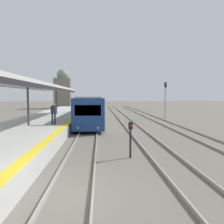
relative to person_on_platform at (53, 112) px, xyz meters
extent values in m
plane|color=#666056|center=(2.65, -10.40, -1.88)|extent=(240.00, 240.00, 0.00)
cube|color=gray|center=(1.93, -10.40, -1.80)|extent=(0.07, 120.00, 0.15)
cube|color=gray|center=(3.37, -10.40, -1.80)|extent=(0.07, 120.00, 0.15)
cube|color=gray|center=(6.09, -10.40, -1.80)|extent=(0.07, 120.00, 0.15)
cube|color=gray|center=(7.53, -10.40, -1.80)|extent=(0.07, 120.00, 0.15)
cube|color=yellow|center=(0.93, -10.40, -0.99)|extent=(0.50, 80.00, 0.01)
cube|color=beige|center=(-1.79, -0.37, 2.02)|extent=(4.00, 26.86, 0.20)
cube|color=black|center=(0.17, -0.37, 1.80)|extent=(0.08, 26.86, 0.24)
cylinder|color=#47474C|center=(-1.79, -0.37, 0.47)|extent=(0.16, 0.16, 2.90)
cylinder|color=#47474C|center=(-1.79, 10.38, 0.47)|extent=(0.16, 0.16, 2.90)
cylinder|color=#2D2D33|center=(-0.10, 0.04, -0.56)|extent=(0.14, 0.14, 0.85)
cylinder|color=#2D2D33|center=(0.10, 0.04, -0.56)|extent=(0.14, 0.14, 0.85)
cube|color=navy|center=(0.00, 0.04, 0.16)|extent=(0.40, 0.22, 0.60)
sphere|color=tan|center=(0.00, 0.04, 0.57)|extent=(0.22, 0.22, 0.22)
cube|color=#232328|center=(0.00, -0.16, 0.18)|extent=(0.30, 0.18, 0.40)
cube|color=navy|center=(2.65, 0.54, -0.28)|extent=(2.67, 0.70, 2.66)
cube|color=black|center=(2.65, 0.21, 0.10)|extent=(2.08, 0.04, 0.85)
sphere|color=#EFEACC|center=(1.85, 0.20, -1.31)|extent=(0.16, 0.16, 0.16)
sphere|color=#EFEACC|center=(3.45, 0.20, -1.31)|extent=(0.16, 0.16, 0.16)
cube|color=#A8ADB7|center=(2.65, 9.04, -0.28)|extent=(2.67, 16.31, 2.66)
cube|color=gray|center=(2.65, 9.04, 1.11)|extent=(2.35, 15.98, 0.12)
cube|color=black|center=(2.65, 9.04, 0.02)|extent=(2.69, 15.00, 0.69)
cylinder|color=black|center=(1.52, 3.74, -1.53)|extent=(0.12, 0.70, 0.70)
cylinder|color=black|center=(3.79, 3.74, -1.53)|extent=(0.12, 0.70, 0.70)
cylinder|color=black|center=(1.52, 14.34, -1.53)|extent=(0.12, 0.70, 0.70)
cylinder|color=black|center=(3.79, 14.34, -1.53)|extent=(0.12, 0.70, 0.70)
cube|color=#A8ADB7|center=(2.65, 25.70, -0.28)|extent=(2.67, 16.31, 2.66)
cube|color=gray|center=(2.65, 25.70, 1.11)|extent=(2.35, 15.98, 0.12)
cube|color=black|center=(2.65, 25.70, 0.02)|extent=(2.69, 15.00, 0.69)
cylinder|color=black|center=(1.52, 20.40, -1.53)|extent=(0.12, 0.70, 0.70)
cylinder|color=black|center=(3.79, 20.40, -1.53)|extent=(0.12, 0.70, 0.70)
cylinder|color=black|center=(1.52, 31.00, -1.53)|extent=(0.12, 0.70, 0.70)
cylinder|color=black|center=(3.79, 31.00, -1.53)|extent=(0.12, 0.70, 0.70)
cube|color=#A8ADB7|center=(2.65, 42.36, -0.28)|extent=(2.67, 16.31, 2.66)
cube|color=gray|center=(2.65, 42.36, 1.11)|extent=(2.35, 15.98, 0.12)
cube|color=black|center=(2.65, 42.36, 0.02)|extent=(2.69, 15.00, 0.69)
cylinder|color=black|center=(1.52, 37.06, -1.53)|extent=(0.12, 0.70, 0.70)
cylinder|color=black|center=(3.79, 37.06, -1.53)|extent=(0.12, 0.70, 0.70)
cylinder|color=black|center=(1.52, 47.66, -1.53)|extent=(0.12, 0.70, 0.70)
cylinder|color=black|center=(3.79, 47.66, -1.53)|extent=(0.12, 0.70, 0.70)
cylinder|color=black|center=(5.12, -6.36, -1.15)|extent=(0.10, 0.10, 1.45)
cube|color=black|center=(5.12, -6.36, -0.24)|extent=(0.20, 0.14, 0.36)
sphere|color=red|center=(5.12, -6.45, -0.24)|extent=(0.11, 0.11, 0.11)
cylinder|color=gray|center=(12.55, 12.36, 0.61)|extent=(0.14, 0.14, 4.96)
cube|color=black|center=(12.55, 12.36, 2.74)|extent=(0.28, 0.20, 0.70)
sphere|color=green|center=(12.55, 12.24, 2.88)|extent=(0.14, 0.14, 0.14)
cube|color=slate|center=(-5.57, 38.35, 1.85)|extent=(4.00, 4.00, 7.44)
sphere|color=slate|center=(-5.57, 38.35, 6.38)|extent=(2.96, 2.96, 2.96)
camera|label=1|loc=(3.59, -17.07, 1.24)|focal=35.00mm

